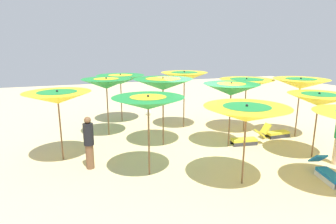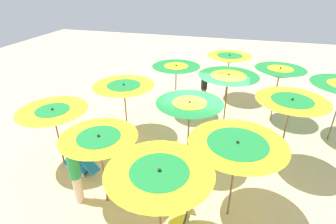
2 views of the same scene
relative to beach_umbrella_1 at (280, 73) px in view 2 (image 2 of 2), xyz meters
name	(u,v)px [view 2 (image 2 of 2)]	position (x,y,z in m)	size (l,w,h in m)	color
ground	(203,151)	(-2.44, -2.95, -2.17)	(37.94, 37.94, 0.04)	beige
beach_umbrella_1	(280,73)	(0.00, 0.00, 0.00)	(1.96, 1.96, 2.41)	brown
beach_umbrella_2	(229,59)	(-2.08, 1.79, -0.09)	(2.06, 2.06, 2.30)	brown
beach_umbrella_3	(291,106)	(0.00, -3.37, 0.15)	(2.03, 2.03, 2.56)	brown
beach_umbrella_4	(228,81)	(-1.89, -1.74, 0.14)	(2.14, 2.14, 2.55)	brown
beach_umbrella_5	(176,70)	(-4.08, -0.56, -0.04)	(1.99, 1.99, 2.34)	brown
beach_umbrella_6	(237,150)	(-1.38, -5.62, -0.08)	(2.26, 2.26, 2.32)	brown
beach_umbrella_7	(189,109)	(-2.83, -3.96, -0.03)	(1.99, 1.99, 2.39)	brown
beach_umbrella_8	(124,90)	(-5.46, -2.76, -0.21)	(2.20, 2.20, 2.19)	brown
beach_umbrella_9	(159,179)	(-2.77, -7.14, 0.02)	(2.11, 2.11, 2.42)	brown
beach_umbrella_10	(100,143)	(-4.66, -6.05, -0.21)	(1.93, 1.93, 2.19)	brown
beach_umbrella_11	(53,114)	(-6.76, -5.02, -0.24)	(2.07, 2.07, 2.13)	brown
lounger_0	(177,219)	(-2.60, -6.30, -1.95)	(0.39, 1.22, 0.62)	#333338
lounger_1	(180,175)	(-2.91, -4.69, -1.95)	(0.53, 1.35, 0.54)	#333338
lounger_2	(80,166)	(-6.08, -5.13, -1.94)	(1.36, 0.73, 0.58)	silver
beachgoer_0	(75,173)	(-5.39, -6.26, -1.17)	(0.30, 0.30, 1.85)	beige
beachgoer_1	(204,87)	(-3.08, 1.00, -1.31)	(0.30, 0.30, 1.61)	brown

